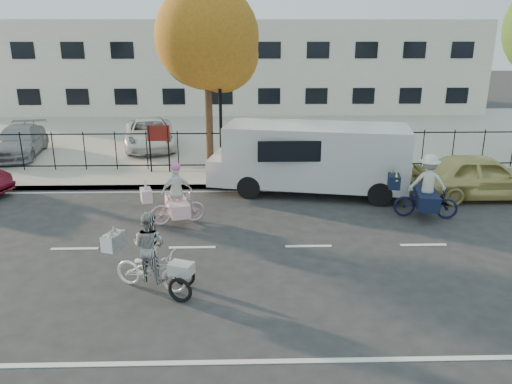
{
  "coord_description": "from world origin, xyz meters",
  "views": [
    {
      "loc": [
        1.33,
        -11.79,
        5.29
      ],
      "look_at": [
        1.67,
        1.2,
        1.1
      ],
      "focal_mm": 35.0,
      "sensor_mm": 36.0,
      "label": 1
    }
  ],
  "objects_px": {
    "zebra_trike": "(150,260)",
    "lot_car_b": "(150,134)",
    "lot_car_d": "(312,134)",
    "white_van": "(312,156)",
    "unicorn_bike": "(176,201)",
    "bull_bike": "(426,193)",
    "lot_car_a": "(19,141)",
    "lamppost": "(220,94)",
    "gold_sedan": "(481,176)"
  },
  "relations": [
    {
      "from": "gold_sedan",
      "to": "lot_car_b",
      "type": "xyz_separation_m",
      "value": [
        -12.14,
        7.22,
        0.06
      ]
    },
    {
      "from": "bull_bike",
      "to": "lamppost",
      "type": "bearing_deg",
      "value": 63.7
    },
    {
      "from": "bull_bike",
      "to": "lot_car_a",
      "type": "distance_m",
      "value": 16.85
    },
    {
      "from": "white_van",
      "to": "lot_car_d",
      "type": "xyz_separation_m",
      "value": [
        0.83,
        6.27,
        -0.5
      ]
    },
    {
      "from": "lot_car_d",
      "to": "white_van",
      "type": "bearing_deg",
      "value": -109.37
    },
    {
      "from": "gold_sedan",
      "to": "lot_car_d",
      "type": "height_order",
      "value": "gold_sedan"
    },
    {
      "from": "bull_bike",
      "to": "white_van",
      "type": "height_order",
      "value": "white_van"
    },
    {
      "from": "unicorn_bike",
      "to": "white_van",
      "type": "relative_size",
      "value": 0.27
    },
    {
      "from": "lamppost",
      "to": "bull_bike",
      "type": "height_order",
      "value": "lamppost"
    },
    {
      "from": "white_van",
      "to": "lot_car_b",
      "type": "bearing_deg",
      "value": 146.75
    },
    {
      "from": "white_van",
      "to": "lot_car_b",
      "type": "distance_m",
      "value": 9.3
    },
    {
      "from": "unicorn_bike",
      "to": "bull_bike",
      "type": "xyz_separation_m",
      "value": [
        7.3,
        0.33,
        0.09
      ]
    },
    {
      "from": "zebra_trike",
      "to": "unicorn_bike",
      "type": "relative_size",
      "value": 1.09
    },
    {
      "from": "gold_sedan",
      "to": "lot_car_d",
      "type": "bearing_deg",
      "value": 33.48
    },
    {
      "from": "lamppost",
      "to": "lot_car_a",
      "type": "height_order",
      "value": "lamppost"
    },
    {
      "from": "zebra_trike",
      "to": "lot_car_b",
      "type": "relative_size",
      "value": 0.43
    },
    {
      "from": "zebra_trike",
      "to": "lot_car_d",
      "type": "bearing_deg",
      "value": -0.86
    },
    {
      "from": "bull_bike",
      "to": "lot_car_d",
      "type": "height_order",
      "value": "bull_bike"
    },
    {
      "from": "lamppost",
      "to": "white_van",
      "type": "bearing_deg",
      "value": -36.12
    },
    {
      "from": "lamppost",
      "to": "bull_bike",
      "type": "bearing_deg",
      "value": -37.5
    },
    {
      "from": "unicorn_bike",
      "to": "lamppost",
      "type": "bearing_deg",
      "value": -29.36
    },
    {
      "from": "zebra_trike",
      "to": "white_van",
      "type": "distance_m",
      "value": 7.91
    },
    {
      "from": "zebra_trike",
      "to": "unicorn_bike",
      "type": "xyz_separation_m",
      "value": [
        0.07,
        3.81,
        -0.0
      ]
    },
    {
      "from": "lamppost",
      "to": "white_van",
      "type": "distance_m",
      "value": 4.31
    },
    {
      "from": "lamppost",
      "to": "gold_sedan",
      "type": "height_order",
      "value": "lamppost"
    },
    {
      "from": "bull_bike",
      "to": "white_van",
      "type": "xyz_separation_m",
      "value": [
        -3.05,
        2.46,
        0.52
      ]
    },
    {
      "from": "unicorn_bike",
      "to": "zebra_trike",
      "type": "bearing_deg",
      "value": 161.77
    },
    {
      "from": "lot_car_a",
      "to": "lamppost",
      "type": "bearing_deg",
      "value": -25.86
    },
    {
      "from": "lot_car_d",
      "to": "unicorn_bike",
      "type": "bearing_deg",
      "value": -131.07
    },
    {
      "from": "zebra_trike",
      "to": "lot_car_b",
      "type": "bearing_deg",
      "value": 30.88
    },
    {
      "from": "lamppost",
      "to": "zebra_trike",
      "type": "height_order",
      "value": "lamppost"
    },
    {
      "from": "lot_car_b",
      "to": "lamppost",
      "type": "bearing_deg",
      "value": -62.17
    },
    {
      "from": "unicorn_bike",
      "to": "gold_sedan",
      "type": "height_order",
      "value": "unicorn_bike"
    },
    {
      "from": "white_van",
      "to": "lot_car_b",
      "type": "relative_size",
      "value": 1.45
    },
    {
      "from": "zebra_trike",
      "to": "lot_car_d",
      "type": "relative_size",
      "value": 0.54
    },
    {
      "from": "lot_car_a",
      "to": "gold_sedan",
      "type": "bearing_deg",
      "value": -26.6
    },
    {
      "from": "unicorn_bike",
      "to": "lot_car_a",
      "type": "distance_m",
      "value": 11.07
    },
    {
      "from": "gold_sedan",
      "to": "unicorn_bike",
      "type": "bearing_deg",
      "value": 101.65
    },
    {
      "from": "lamppost",
      "to": "lot_car_a",
      "type": "xyz_separation_m",
      "value": [
        -8.85,
        2.81,
        -2.33
      ]
    },
    {
      "from": "lamppost",
      "to": "lot_car_d",
      "type": "bearing_deg",
      "value": 44.92
    },
    {
      "from": "gold_sedan",
      "to": "lot_car_b",
      "type": "bearing_deg",
      "value": 58.83
    },
    {
      "from": "white_van",
      "to": "lot_car_b",
      "type": "height_order",
      "value": "white_van"
    },
    {
      "from": "bull_bike",
      "to": "gold_sedan",
      "type": "bearing_deg",
      "value": -43.35
    },
    {
      "from": "zebra_trike",
      "to": "gold_sedan",
      "type": "distance_m",
      "value": 11.47
    },
    {
      "from": "bull_bike",
      "to": "lot_car_b",
      "type": "xyz_separation_m",
      "value": [
        -9.67,
        8.98,
        0.04
      ]
    },
    {
      "from": "lamppost",
      "to": "bull_bike",
      "type": "distance_m",
      "value": 8.16
    },
    {
      "from": "lot_car_a",
      "to": "bull_bike",
      "type": "bearing_deg",
      "value": -34.95
    },
    {
      "from": "white_van",
      "to": "lot_car_d",
      "type": "bearing_deg",
      "value": 93.75
    },
    {
      "from": "white_van",
      "to": "zebra_trike",
      "type": "bearing_deg",
      "value": -111.83
    },
    {
      "from": "unicorn_bike",
      "to": "bull_bike",
      "type": "height_order",
      "value": "bull_bike"
    }
  ]
}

